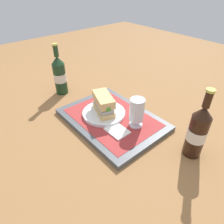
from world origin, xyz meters
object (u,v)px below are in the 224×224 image
plate (104,113)px  beer_glass (137,111)px  second_bottle (60,75)px  beer_bottle (198,131)px  sandwich (104,104)px

plate → beer_glass: size_ratio=1.52×
beer_glass → second_bottle: second_bottle is taller
beer_bottle → second_bottle: size_ratio=1.00×
beer_glass → second_bottle: size_ratio=0.47×
second_bottle → beer_bottle: bearing=11.1°
sandwich → beer_bottle: 0.39m
plate → second_bottle: (-0.33, -0.03, 0.08)m
sandwich → second_bottle: 0.34m
second_bottle → sandwich: bearing=4.6°
beer_glass → beer_bottle: beer_bottle is taller
plate → second_bottle: 0.34m
plate → sandwich: size_ratio=1.32×
sandwich → plate: bearing=-180.0°
plate → sandwich: sandwich is taller
sandwich → second_bottle: size_ratio=0.54×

